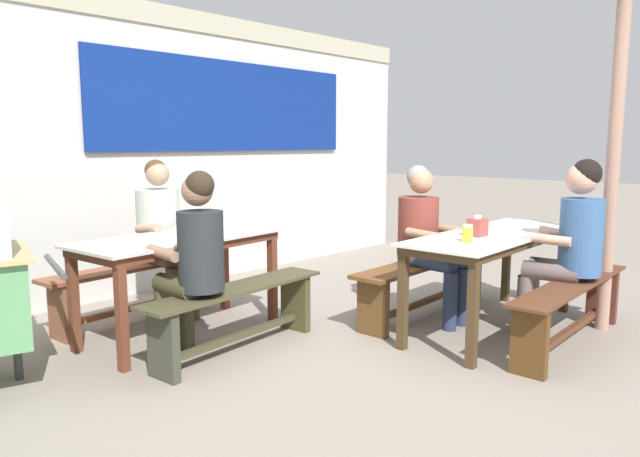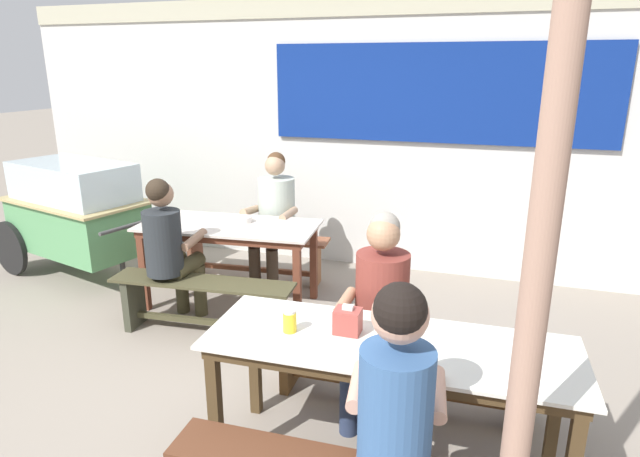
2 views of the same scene
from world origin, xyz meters
TOP-DOWN VIEW (x-y plane):
  - ground_plane at (0.00, 0.00)m, footprint 40.00×40.00m
  - backdrop_wall at (0.03, 2.58)m, footprint 7.40×0.23m
  - dining_table_far at (-0.63, 1.17)m, footprint 1.60×0.82m
  - dining_table_near at (1.10, -0.46)m, footprint 1.88×0.71m
  - bench_far_back at (-0.69, 1.76)m, footprint 1.53×0.41m
  - bench_far_front at (-0.58, 0.58)m, footprint 1.49×0.43m
  - bench_near_back at (1.08, 0.14)m, footprint 1.74×0.36m
  - food_cart at (-2.43, 1.33)m, footprint 1.94×1.22m
  - person_left_back_turned at (-0.88, 0.63)m, footprint 0.40×0.53m
  - person_right_near_table at (0.94, 0.05)m, footprint 0.44×0.59m
  - person_near_front at (1.23, -0.97)m, footprint 0.44×0.56m
  - person_center_facing at (-0.44, 1.72)m, footprint 0.47×0.57m
  - tissue_box at (0.87, -0.43)m, footprint 0.13×0.11m
  - condiment_jar at (0.59, -0.51)m, footprint 0.07×0.07m
  - soup_bowl at (-0.54, 1.26)m, footprint 0.15×0.15m
  - wooden_support_post at (1.68, -1.09)m, footprint 0.10×0.10m

SIDE VIEW (x-z plane):
  - ground_plane at x=0.00m, z-range 0.00..0.00m
  - bench_far_front at x=-0.58m, z-range 0.07..0.53m
  - bench_far_back at x=-0.69m, z-range 0.08..0.54m
  - bench_near_back at x=1.08m, z-range 0.09..0.55m
  - dining_table_far at x=-0.63m, z-range 0.29..1.05m
  - dining_table_near at x=1.10m, z-range 0.30..1.05m
  - food_cart at x=-2.43m, z-range 0.10..1.27m
  - person_right_near_table at x=0.94m, z-range 0.08..1.34m
  - person_left_back_turned at x=-0.88m, z-range 0.08..1.34m
  - person_center_facing at x=-0.44m, z-range 0.09..1.38m
  - person_near_front at x=1.23m, z-range 0.09..1.42m
  - soup_bowl at x=-0.54m, z-range 0.75..0.80m
  - condiment_jar at x=0.59m, z-range 0.75..0.87m
  - tissue_box at x=0.87m, z-range 0.74..0.90m
  - wooden_support_post at x=1.68m, z-range 0.00..2.50m
  - backdrop_wall at x=0.03m, z-range 0.07..2.80m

